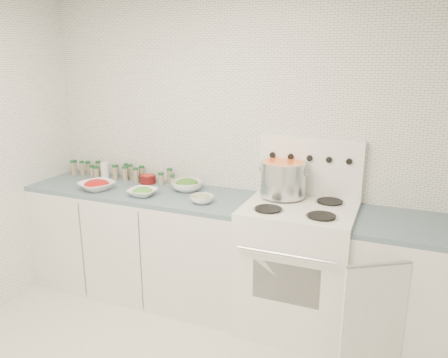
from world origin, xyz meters
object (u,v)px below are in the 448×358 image
at_px(stock_pot, 283,177).
at_px(bowl_snowpea, 143,192).
at_px(stove, 297,263).
at_px(bowl_tomato, 97,185).

distance_m(stock_pot, bowl_snowpea, 1.08).
distance_m(stove, stock_pot, 0.63).
distance_m(stove, bowl_snowpea, 1.28).
xyz_separation_m(stock_pot, bowl_snowpea, (-1.03, -0.28, -0.15)).
relative_size(bowl_tomato, bowl_snowpea, 1.58).
xyz_separation_m(bowl_tomato, bowl_snowpea, (0.43, 0.01, -0.01)).
bearing_deg(stock_pot, bowl_snowpea, -164.92).
bearing_deg(bowl_tomato, stock_pot, 11.07).
xyz_separation_m(stove, bowl_tomato, (-1.62, -0.14, 0.44)).
relative_size(stove, bowl_snowpea, 6.35).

